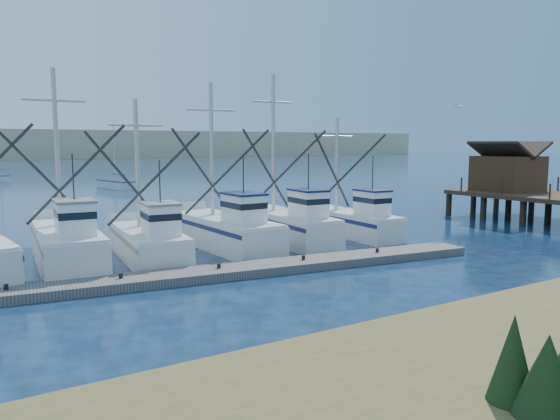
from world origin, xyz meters
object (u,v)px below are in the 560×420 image
object	(u,v)px
sailboat_near	(116,185)
sailboat_far	(1,178)
timber_pier	(552,186)
floating_dock	(196,275)

from	to	relation	value
sailboat_near	sailboat_far	distance (m)	23.40
sailboat_near	sailboat_far	bearing A→B (deg)	105.17
timber_pier	sailboat_far	xyz separation A→B (m)	(-29.02, 65.86, -2.06)
floating_dock	timber_pier	bearing A→B (deg)	10.72
sailboat_near	floating_dock	bearing A→B (deg)	-114.16
sailboat_near	sailboat_far	size ratio (longest dim) A/B	1.00
timber_pier	floating_dock	bearing A→B (deg)	-176.30
timber_pier	sailboat_far	world-z (taller)	sailboat_far
floating_dock	sailboat_near	size ratio (longest dim) A/B	3.37
floating_dock	sailboat_near	world-z (taller)	sailboat_near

